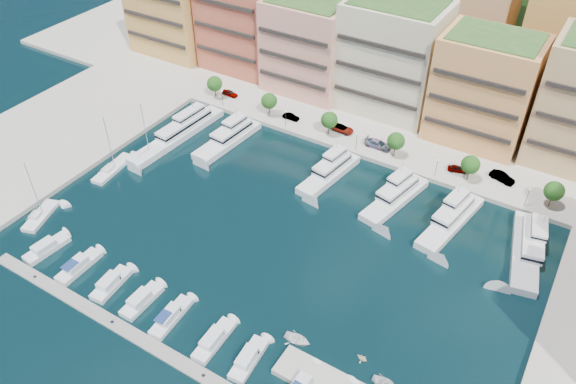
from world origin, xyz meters
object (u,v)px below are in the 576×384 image
at_px(tender_0, 297,340).
at_px(yacht_6, 527,247).
at_px(tree_2, 329,120).
at_px(car_1, 291,117).
at_px(car_2, 342,128).
at_px(cruiser_0, 46,249).
at_px(lamppost_0, 222,95).
at_px(car_3, 378,144).
at_px(lamppost_4, 528,194).
at_px(lamppost_1, 286,116).
at_px(tender_2, 385,383).
at_px(yacht_0, 181,132).
at_px(car_0, 230,93).
at_px(tree_0, 215,84).
at_px(tree_1, 269,101).
at_px(cruiser_2, 111,284).
at_px(sailboat_0, 41,216).
at_px(yacht_3, 330,171).
at_px(tree_3, 396,141).
at_px(yacht_1, 229,138).
at_px(yacht_5, 452,218).
at_px(lamppost_2, 357,139).
at_px(sailboat_1, 113,169).
at_px(car_5, 502,177).
at_px(cruiser_3, 142,301).
at_px(cruiser_4, 171,317).
at_px(tree_5, 554,191).
at_px(cruiser_6, 248,359).
at_px(tree_4, 471,165).
at_px(car_4, 457,169).
at_px(lamppost_3, 437,165).
at_px(cruiser_5, 214,341).
at_px(yacht_4, 396,196).
at_px(tender_1, 362,358).

bearing_deg(tender_0, yacht_6, -37.94).
bearing_deg(tree_2, car_1, 174.96).
bearing_deg(car_2, cruiser_0, 159.88).
distance_m(lamppost_0, car_3, 39.85).
relative_size(lamppost_4, car_3, 0.71).
relative_size(lamppost_1, tender_2, 1.12).
bearing_deg(yacht_6, yacht_0, -177.52).
distance_m(cruiser_0, car_0, 60.66).
relative_size(tree_0, yacht_0, 0.20).
distance_m(tree_0, tree_1, 16.00).
distance_m(lamppost_4, cruiser_2, 77.48).
xyz_separation_m(sailboat_0, car_3, (45.32, 53.71, 1.54)).
height_order(tree_1, tender_2, tree_1).
height_order(lamppost_4, car_3, lamppost_4).
relative_size(tree_2, car_3, 0.96).
xyz_separation_m(yacht_0, yacht_3, (36.14, 4.73, 0.00)).
height_order(tree_3, car_1, tree_3).
xyz_separation_m(yacht_1, yacht_5, (51.63, -0.19, 0.12)).
bearing_deg(yacht_3, yacht_5, -2.11).
bearing_deg(lamppost_2, sailboat_1, -141.64).
xyz_separation_m(yacht_0, yacht_5, (62.44, 3.76, 0.00)).
xyz_separation_m(lamppost_4, car_5, (-5.93, 5.64, -1.99)).
bearing_deg(lamppost_4, yacht_6, -74.44).
bearing_deg(car_1, cruiser_3, -174.36).
distance_m(sailboat_1, car_0, 37.29).
relative_size(cruiser_2, cruiser_4, 0.93).
height_order(tree_5, car_5, tree_5).
xyz_separation_m(tree_3, lamppost_0, (-44.00, -2.30, -0.92)).
bearing_deg(cruiser_0, cruiser_2, 0.01).
bearing_deg(cruiser_6, yacht_1, 128.90).
xyz_separation_m(lamppost_2, cruiser_3, (-10.87, -55.79, -3.28)).
bearing_deg(tender_2, tree_3, 18.28).
xyz_separation_m(yacht_6, tender_2, (-10.55, -37.41, -0.82)).
distance_m(tree_0, car_1, 21.67).
height_order(tree_0, cruiser_0, tree_0).
bearing_deg(cruiser_0, sailboat_1, 107.44).
height_order(tree_4, car_4, tree_4).
xyz_separation_m(lamppost_0, lamppost_4, (72.00, 0.00, 0.00)).
bearing_deg(yacht_3, yacht_6, -2.04).
relative_size(cruiser_0, sailboat_1, 0.64).
bearing_deg(car_4, cruiser_6, 153.30).
height_order(tree_3, cruiser_3, tree_3).
height_order(tree_5, lamppost_3, tree_5).
distance_m(tree_3, cruiser_5, 58.40).
distance_m(yacht_4, yacht_5, 11.50).
distance_m(tree_1, lamppost_1, 6.49).
distance_m(yacht_6, tender_1, 38.45).
xyz_separation_m(tree_3, cruiser_0, (-41.53, -58.09, -4.20)).
bearing_deg(car_1, tender_0, -149.56).
distance_m(cruiser_0, cruiser_5, 37.26).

